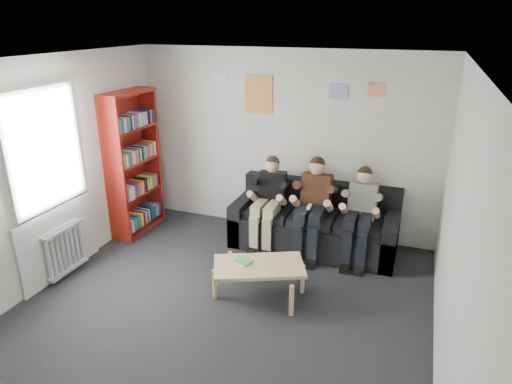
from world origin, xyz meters
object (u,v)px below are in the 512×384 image
at_px(bookshelf, 134,163).
at_px(person_middle, 312,208).
at_px(sofa, 315,225).
at_px(person_right, 360,216).
at_px(person_left, 268,203).
at_px(coffee_table, 259,268).

height_order(bookshelf, person_middle, bookshelf).
bearing_deg(sofa, person_right, -17.47).
bearing_deg(person_left, sofa, 9.00).
distance_m(bookshelf, person_middle, 2.71).
relative_size(coffee_table, person_middle, 0.77).
xyz_separation_m(person_middle, person_right, (0.64, 0.00, -0.03)).
height_order(sofa, person_middle, person_middle).
relative_size(sofa, coffee_table, 2.20).
bearing_deg(person_right, person_middle, -178.11).
relative_size(bookshelf, coffee_table, 2.05).
distance_m(coffee_table, person_left, 1.34).
bearing_deg(person_left, person_right, -8.51).
distance_m(person_left, person_middle, 0.64).
relative_size(bookshelf, person_left, 1.65).
distance_m(bookshelf, coffee_table, 2.69).
distance_m(bookshelf, person_left, 2.09).
xyz_separation_m(sofa, coffee_table, (-0.31, -1.47, 0.05)).
bearing_deg(person_right, person_left, -178.46).
xyz_separation_m(bookshelf, coffee_table, (2.36, -1.09, -0.70)).
xyz_separation_m(sofa, person_right, (0.64, -0.20, 0.33)).
bearing_deg(person_middle, person_left, -178.11).
bearing_deg(bookshelf, person_left, 7.48).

